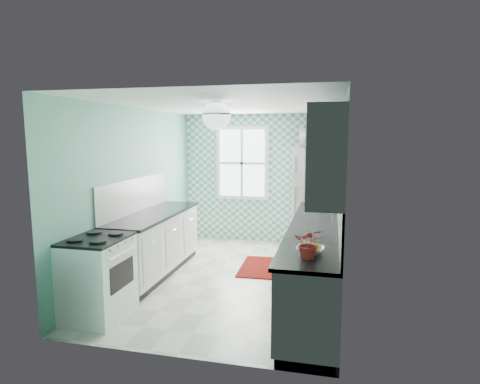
% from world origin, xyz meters
% --- Properties ---
extents(floor, '(3.00, 4.40, 0.02)m').
position_xyz_m(floor, '(0.00, 0.00, -0.01)').
color(floor, white).
rests_on(floor, ground).
extents(ceiling, '(3.00, 4.40, 0.02)m').
position_xyz_m(ceiling, '(0.00, 0.00, 2.51)').
color(ceiling, white).
rests_on(ceiling, wall_back).
extents(wall_back, '(3.00, 0.02, 2.50)m').
position_xyz_m(wall_back, '(0.00, 2.21, 1.25)').
color(wall_back, '#60A38D').
rests_on(wall_back, floor).
extents(wall_front, '(3.00, 0.02, 2.50)m').
position_xyz_m(wall_front, '(0.00, -2.21, 1.25)').
color(wall_front, '#60A38D').
rests_on(wall_front, floor).
extents(wall_left, '(0.02, 4.40, 2.50)m').
position_xyz_m(wall_left, '(-1.51, 0.00, 1.25)').
color(wall_left, '#60A38D').
rests_on(wall_left, floor).
extents(wall_right, '(0.02, 4.40, 2.50)m').
position_xyz_m(wall_right, '(1.51, 0.00, 1.25)').
color(wall_right, '#60A38D').
rests_on(wall_right, floor).
extents(accent_wall, '(3.00, 0.01, 2.50)m').
position_xyz_m(accent_wall, '(0.00, 2.19, 1.25)').
color(accent_wall, teal).
rests_on(accent_wall, wall_back).
extents(window, '(1.04, 0.05, 1.44)m').
position_xyz_m(window, '(-0.35, 2.16, 1.55)').
color(window, white).
rests_on(window, wall_back).
extents(backsplash_right, '(0.02, 3.60, 0.51)m').
position_xyz_m(backsplash_right, '(1.49, -0.40, 1.20)').
color(backsplash_right, white).
rests_on(backsplash_right, wall_right).
extents(backsplash_left, '(0.02, 2.15, 0.51)m').
position_xyz_m(backsplash_left, '(-1.49, -0.07, 1.20)').
color(backsplash_left, white).
rests_on(backsplash_left, wall_left).
extents(upper_cabinets_right, '(0.33, 3.20, 0.90)m').
position_xyz_m(upper_cabinets_right, '(1.33, -0.60, 1.90)').
color(upper_cabinets_right, silver).
rests_on(upper_cabinets_right, wall_right).
extents(upper_cabinet_fridge, '(0.40, 0.74, 0.40)m').
position_xyz_m(upper_cabinet_fridge, '(1.30, 1.83, 2.25)').
color(upper_cabinet_fridge, silver).
rests_on(upper_cabinet_fridge, wall_right).
extents(ceiling_light, '(0.34, 0.34, 0.35)m').
position_xyz_m(ceiling_light, '(0.00, -0.80, 2.32)').
color(ceiling_light, silver).
rests_on(ceiling_light, ceiling).
extents(base_cabinets_right, '(0.60, 3.60, 0.90)m').
position_xyz_m(base_cabinets_right, '(1.20, -0.40, 0.45)').
color(base_cabinets_right, white).
rests_on(base_cabinets_right, floor).
extents(countertop_right, '(0.63, 3.60, 0.04)m').
position_xyz_m(countertop_right, '(1.19, -0.40, 0.92)').
color(countertop_right, black).
rests_on(countertop_right, base_cabinets_right).
extents(base_cabinets_left, '(0.60, 2.15, 0.90)m').
position_xyz_m(base_cabinets_left, '(-1.20, -0.07, 0.45)').
color(base_cabinets_left, white).
rests_on(base_cabinets_left, floor).
extents(countertop_left, '(0.63, 2.15, 0.04)m').
position_xyz_m(countertop_left, '(-1.19, -0.07, 0.92)').
color(countertop_left, black).
rests_on(countertop_left, base_cabinets_left).
extents(fridge, '(0.82, 0.81, 1.88)m').
position_xyz_m(fridge, '(1.11, 1.79, 0.94)').
color(fridge, white).
rests_on(fridge, floor).
extents(stove, '(0.61, 0.76, 0.92)m').
position_xyz_m(stove, '(-1.20, -1.58, 0.48)').
color(stove, white).
rests_on(stove, floor).
extents(sink, '(0.57, 0.48, 0.53)m').
position_xyz_m(sink, '(1.20, 0.53, 0.93)').
color(sink, silver).
rests_on(sink, countertop_right).
extents(rug, '(0.77, 1.08, 0.02)m').
position_xyz_m(rug, '(0.38, 0.56, 0.01)').
color(rug, '#7C1001').
rests_on(rug, floor).
extents(dish_towel, '(0.04, 0.27, 0.40)m').
position_xyz_m(dish_towel, '(0.89, 0.48, 0.48)').
color(dish_towel, '#52B2AA').
rests_on(dish_towel, base_cabinets_right).
extents(fruit_bowl, '(0.29, 0.29, 0.07)m').
position_xyz_m(fruit_bowl, '(1.20, -1.66, 0.97)').
color(fruit_bowl, white).
rests_on(fruit_bowl, countertop_right).
extents(potted_plant, '(0.29, 0.26, 0.30)m').
position_xyz_m(potted_plant, '(1.20, -1.85, 1.09)').
color(potted_plant, red).
rests_on(potted_plant, countertop_right).
extents(soap_bottle, '(0.10, 0.10, 0.20)m').
position_xyz_m(soap_bottle, '(1.25, 0.76, 1.04)').
color(soap_bottle, '#A8C4CC').
rests_on(soap_bottle, countertop_right).
extents(microwave, '(0.62, 0.42, 0.34)m').
position_xyz_m(microwave, '(1.11, 1.79, 2.04)').
color(microwave, white).
rests_on(microwave, fridge).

